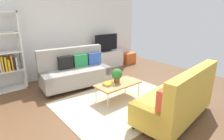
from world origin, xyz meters
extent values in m
plane|color=brown|center=(0.00, 0.00, 0.00)|extent=(7.68, 7.68, 0.00)
cube|color=white|center=(0.00, 2.80, 1.45)|extent=(6.40, 0.12, 2.90)
cube|color=beige|center=(0.09, -0.06, 0.01)|extent=(2.90, 2.20, 0.01)
cube|color=gray|center=(-0.26, 1.49, 0.32)|extent=(1.99, 1.07, 0.44)
cube|color=gray|center=(-0.22, 1.81, 0.82)|extent=(1.91, 0.43, 0.56)
cube|color=gray|center=(0.58, 1.39, 0.43)|extent=(0.30, 0.86, 0.22)
cube|color=gray|center=(-1.10, 1.60, 0.43)|extent=(0.30, 0.86, 0.22)
cylinder|color=black|center=(0.56, 1.05, 0.05)|extent=(0.05, 0.05, 0.10)
cylinder|color=black|center=(-1.17, 1.26, 0.05)|extent=(0.05, 0.05, 0.10)
cylinder|color=black|center=(0.64, 1.72, 0.05)|extent=(0.05, 0.05, 0.10)
cylinder|color=black|center=(-1.08, 1.94, 0.05)|extent=(0.05, 0.05, 0.10)
cube|color=#3359B2|center=(0.42, 1.55, 0.72)|extent=(0.41, 0.19, 0.36)
cube|color=#288C4C|center=(-0.03, 1.61, 0.72)|extent=(0.41, 0.19, 0.36)
cube|color=black|center=(-0.47, 1.66, 0.72)|extent=(0.41, 0.19, 0.36)
cube|color=gold|center=(0.44, -1.21, 0.32)|extent=(1.98, 1.04, 0.44)
cube|color=gold|center=(0.47, -1.52, 0.82)|extent=(1.91, 0.41, 0.56)
cube|color=gold|center=(-0.41, -1.30, 0.43)|extent=(0.29, 0.86, 0.22)
cube|color=gold|center=(1.28, -1.11, 0.43)|extent=(0.29, 0.86, 0.22)
cylinder|color=black|center=(-0.46, -0.96, 0.05)|extent=(0.05, 0.05, 0.10)
cylinder|color=black|center=(1.27, -0.77, 0.05)|extent=(0.05, 0.05, 0.10)
cylinder|color=black|center=(1.34, -1.45, 0.05)|extent=(0.05, 0.05, 0.10)
cube|color=#D84C33|center=(-0.21, -1.42, 0.72)|extent=(0.41, 0.18, 0.36)
cube|color=black|center=(0.24, -1.37, 0.72)|extent=(0.41, 0.18, 0.36)
cube|color=#B7844C|center=(0.14, 0.14, 0.40)|extent=(1.10, 0.56, 0.04)
cylinder|color=silver|center=(-0.36, 0.37, 0.19)|extent=(0.02, 0.02, 0.38)
cylinder|color=silver|center=(0.64, 0.37, 0.19)|extent=(0.02, 0.02, 0.38)
cylinder|color=silver|center=(-0.36, -0.09, 0.19)|extent=(0.02, 0.02, 0.38)
cylinder|color=silver|center=(0.64, -0.09, 0.19)|extent=(0.02, 0.02, 0.38)
cube|color=silver|center=(1.59, 2.46, 0.32)|extent=(1.40, 0.44, 0.64)
cube|color=black|center=(1.59, 2.44, 0.66)|extent=(0.36, 0.20, 0.04)
cube|color=black|center=(1.59, 2.44, 0.98)|extent=(1.00, 0.05, 0.60)
cube|color=white|center=(-1.38, 2.48, 1.05)|extent=(0.04, 0.36, 2.10)
cube|color=white|center=(-1.91, 2.48, 0.02)|extent=(1.10, 0.36, 0.04)
cube|color=white|center=(-1.91, 2.48, 0.55)|extent=(1.02, 0.36, 0.03)
cube|color=gold|center=(-1.88, 2.48, 0.77)|extent=(0.04, 0.29, 0.41)
cube|color=gold|center=(-1.81, 2.48, 0.76)|extent=(0.05, 0.29, 0.38)
cube|color=gold|center=(-1.74, 2.48, 0.72)|extent=(0.05, 0.29, 0.31)
cube|color=orange|center=(-1.66, 2.48, 0.77)|extent=(0.04, 0.29, 0.40)
cube|color=#262626|center=(-1.61, 2.48, 0.74)|extent=(0.03, 0.29, 0.36)
cube|color=silver|center=(-1.55, 2.48, 0.73)|extent=(0.04, 0.29, 0.34)
cube|color=orange|center=(2.69, 2.36, 0.22)|extent=(0.52, 0.40, 0.44)
cylinder|color=brown|center=(0.15, 0.20, 0.48)|extent=(0.14, 0.14, 0.11)
sphere|color=#2D7233|center=(0.15, 0.20, 0.64)|extent=(0.26, 0.26, 0.26)
cube|color=silver|center=(-0.11, 0.20, 0.44)|extent=(0.27, 0.23, 0.03)
cube|color=gold|center=(-0.11, 0.20, 0.47)|extent=(0.27, 0.22, 0.03)
cylinder|color=#B24C4C|center=(1.01, 2.51, 0.71)|extent=(0.11, 0.11, 0.13)
cylinder|color=silver|center=(1.18, 2.42, 0.74)|extent=(0.05, 0.05, 0.20)
camera|label=1|loc=(-2.63, -2.94, 2.08)|focal=29.44mm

